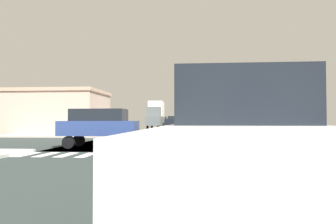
% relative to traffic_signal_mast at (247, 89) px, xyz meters
% --- Properties ---
extents(ground, '(90.00, 90.00, 0.05)m').
position_rel_traffic_signal_mast_xyz_m(ground, '(-6.41, -7.62, -4.63)').
color(ground, '#2B3433').
extents(sidewalk_corner_ne, '(12.00, 12.00, 0.14)m').
position_rel_traffic_signal_mast_xyz_m(sidewalk_corner_ne, '(6.59, 4.38, -4.53)').
color(sidewalk_corner_ne, '#B2ADA3').
rests_on(sidewalk_corner_ne, ground).
extents(sidewalk_corner_nw, '(12.00, 12.00, 0.14)m').
position_rel_traffic_signal_mast_xyz_m(sidewalk_corner_nw, '(-19.41, 4.38, -4.53)').
color(sidewalk_corner_nw, '#B3A69D').
rests_on(sidewalk_corner_nw, ground).
extents(crosswalk_near, '(13.50, 2.00, 0.01)m').
position_rel_traffic_signal_mast_xyz_m(crosswalk_near, '(-6.66, -14.92, -4.60)').
color(crosswalk_near, white).
rests_on(crosswalk_near, ground).
extents(crosswalk_far, '(13.50, 2.00, 0.01)m').
position_rel_traffic_signal_mast_xyz_m(crosswalk_far, '(-6.66, -0.32, -4.60)').
color(crosswalk_far, white).
rests_on(crosswalk_far, ground).
extents(traffic_signal_mast, '(5.93, 0.55, 6.26)m').
position_rel_traffic_signal_mast_xyz_m(traffic_signal_mast, '(0.00, 0.00, 0.00)').
color(traffic_signal_mast, gray).
rests_on(traffic_signal_mast, ground).
extents(street_lamp, '(1.78, 0.32, 8.40)m').
position_rel_traffic_signal_mast_xyz_m(street_lamp, '(1.50, 10.84, 0.39)').
color(street_lamp, gray).
rests_on(street_lamp, ground).
extents(bank_building, '(15.59, 8.45, 5.35)m').
position_rel_traffic_signal_mast_xyz_m(bank_building, '(-23.37, 7.18, -1.92)').
color(bank_building, '#BEA494').
rests_on(bank_building, ground).
extents(suv_nearside_1, '(1.96, 4.60, 2.34)m').
position_rel_traffic_signal_mast_xyz_m(suv_nearside_1, '(-8.41, 20.78, -3.21)').
color(suv_nearside_1, black).
rests_on(suv_nearside_1, ground).
extents(suv_farside_2, '(4.60, 1.96, 2.34)m').
position_rel_traffic_signal_mast_xyz_m(suv_farside_2, '(-10.79, -11.12, -3.21)').
color(suv_farside_2, black).
rests_on(suv_farside_2, ground).
extents(sedan_queued_2, '(1.80, 4.30, 1.88)m').
position_rel_traffic_signal_mast_xyz_m(sedan_queued_2, '(-8.41, 13.81, -3.49)').
color(sedan_queued_2, black).
rests_on(sedan_queued_2, ground).
extents(box_truck_leading_1, '(2.40, 7.20, 4.85)m').
position_rel_traffic_signal_mast_xyz_m(box_truck_leading_1, '(-11.41, 20.78, -2.04)').
color(box_truck_leading_1, black).
rests_on(box_truck_leading_1, ground).
extents(pickup_outer_1, '(2.00, 5.10, 2.35)m').
position_rel_traffic_signal_mast_xyz_m(pickup_outer_1, '(-4.41, -25.08, -3.31)').
color(pickup_outer_1, black).
rests_on(pickup_outer_1, ground).
extents(suv_inner_4, '(1.96, 4.60, 2.34)m').
position_rel_traffic_signal_mast_xyz_m(suv_inner_4, '(-11.41, 31.57, -3.21)').
color(suv_inner_4, black).
rests_on(suv_inner_4, ground).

